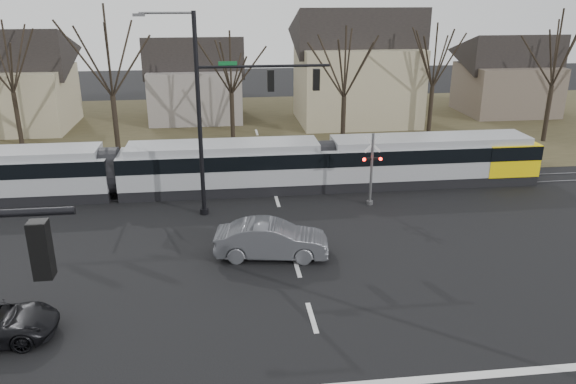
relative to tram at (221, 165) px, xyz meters
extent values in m
plane|color=black|center=(3.02, -16.00, -1.57)|extent=(140.00, 140.00, 0.00)
cube|color=#38331E|center=(3.02, 16.00, -1.56)|extent=(140.00, 28.00, 0.01)
cube|color=silver|center=(3.02, -14.00, -1.56)|extent=(0.18, 2.00, 0.01)
cube|color=silver|center=(3.02, -10.00, -1.56)|extent=(0.18, 2.00, 0.01)
cube|color=silver|center=(3.02, -6.00, -1.56)|extent=(0.18, 2.00, 0.01)
cube|color=silver|center=(3.02, -2.00, -1.56)|extent=(0.18, 2.00, 0.01)
cube|color=silver|center=(3.02, 2.00, -1.56)|extent=(0.18, 2.00, 0.01)
cube|color=silver|center=(3.02, 6.00, -1.56)|extent=(0.18, 2.00, 0.01)
cube|color=silver|center=(3.02, 10.00, -1.56)|extent=(0.18, 2.00, 0.01)
cube|color=silver|center=(3.02, 14.00, -1.56)|extent=(0.18, 2.00, 0.01)
cube|color=#59595E|center=(3.02, -0.90, -1.54)|extent=(90.00, 0.12, 0.06)
cube|color=#59595E|center=(3.02, 0.50, -1.54)|extent=(90.00, 0.12, 0.06)
cube|color=gray|center=(0.17, 0.00, -0.13)|extent=(11.81, 2.76, 2.87)
cube|color=black|center=(0.17, 0.00, 0.45)|extent=(11.83, 2.79, 0.84)
cube|color=gray|center=(12.48, 0.00, -0.13)|extent=(12.79, 2.76, 2.87)
cube|color=black|center=(12.48, 0.00, 0.45)|extent=(12.81, 2.79, 0.84)
cube|color=yellow|center=(17.30, 0.00, -0.04)|extent=(3.15, 2.81, 1.92)
imported|color=#4A4C51|center=(2.06, -8.92, -0.75)|extent=(3.08, 5.40, 1.62)
cube|color=black|center=(-3.13, -22.00, 5.33)|extent=(0.32, 0.32, 1.05)
sphere|color=#FF0C07|center=(-3.13, -22.00, 5.66)|extent=(0.22, 0.22, 0.22)
cylinder|color=black|center=(-0.98, -3.50, 3.53)|extent=(0.22, 0.22, 10.20)
cylinder|color=black|center=(-0.98, -3.50, -1.42)|extent=(0.44, 0.44, 0.30)
cylinder|color=black|center=(2.27, -3.50, 6.03)|extent=(6.50, 0.14, 0.14)
cube|color=#0C5926|center=(0.52, -3.50, 6.18)|extent=(0.90, 0.03, 0.22)
cube|color=black|center=(2.60, -3.50, 5.33)|extent=(0.32, 0.32, 1.05)
sphere|color=#FF0C07|center=(2.60, -3.50, 5.66)|extent=(0.22, 0.22, 0.22)
cube|color=black|center=(4.87, -3.50, 5.33)|extent=(0.32, 0.32, 1.05)
sphere|color=#FF0C07|center=(4.87, -3.50, 5.66)|extent=(0.22, 0.22, 0.22)
cube|color=#59595B|center=(-3.48, -3.50, 8.45)|extent=(0.55, 0.22, 0.14)
cylinder|color=#59595B|center=(8.02, -3.20, 0.43)|extent=(0.14, 0.14, 4.00)
cylinder|color=#59595B|center=(8.02, -3.20, -1.47)|extent=(0.36, 0.36, 0.20)
cube|color=silver|center=(8.02, -3.20, 1.83)|extent=(0.95, 0.04, 0.95)
cube|color=silver|center=(8.02, -3.20, 1.83)|extent=(0.95, 0.04, 0.95)
cube|color=black|center=(8.02, -3.20, 1.03)|extent=(1.00, 0.10, 0.12)
sphere|color=#FF0C07|center=(7.57, -3.28, 1.03)|extent=(0.18, 0.18, 0.18)
sphere|color=#FF0C07|center=(8.47, -3.28, 1.03)|extent=(0.18, 0.18, 0.18)
cube|color=#9C9171|center=(-16.98, 18.00, 0.93)|extent=(9.00, 8.00, 5.00)
cube|color=gray|center=(-1.98, 20.00, 0.68)|extent=(8.00, 7.00, 4.50)
cube|color=#9C9171|center=(12.02, 17.00, 1.68)|extent=(10.00, 8.00, 6.50)
cube|color=brown|center=(27.02, 19.00, 0.68)|extent=(8.00, 7.00, 4.50)
camera|label=1|loc=(0.02, -31.20, 9.56)|focal=35.00mm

